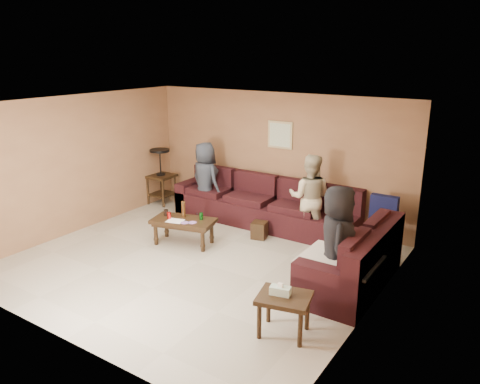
{
  "coord_description": "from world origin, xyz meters",
  "views": [
    {
      "loc": [
        4.31,
        -5.34,
        3.25
      ],
      "look_at": [
        0.25,
        0.85,
        1.0
      ],
      "focal_mm": 35.0,
      "sensor_mm": 36.0,
      "label": 1
    }
  ],
  "objects_px": {
    "waste_bin": "(259,230)",
    "person_left": "(205,180)",
    "coffee_table": "(183,223)",
    "person_right": "(337,242)",
    "sectional_sofa": "(288,225)",
    "end_table_left": "(161,175)",
    "person_middle": "(310,197)",
    "side_table_right": "(284,301)"
  },
  "relations": [
    {
      "from": "person_left",
      "to": "coffee_table",
      "type": "bearing_deg",
      "value": 127.1
    },
    {
      "from": "person_left",
      "to": "waste_bin",
      "type": "bearing_deg",
      "value": 179.51
    },
    {
      "from": "waste_bin",
      "to": "person_left",
      "type": "relative_size",
      "value": 0.2
    },
    {
      "from": "end_table_left",
      "to": "waste_bin",
      "type": "relative_size",
      "value": 3.97
    },
    {
      "from": "coffee_table",
      "to": "person_left",
      "type": "bearing_deg",
      "value": 112.02
    },
    {
      "from": "end_table_left",
      "to": "person_right",
      "type": "bearing_deg",
      "value": -20.16
    },
    {
      "from": "waste_bin",
      "to": "person_middle",
      "type": "bearing_deg",
      "value": 32.07
    },
    {
      "from": "sectional_sofa",
      "to": "person_right",
      "type": "bearing_deg",
      "value": -42.88
    },
    {
      "from": "sectional_sofa",
      "to": "end_table_left",
      "type": "relative_size",
      "value": 3.84
    },
    {
      "from": "side_table_right",
      "to": "person_middle",
      "type": "height_order",
      "value": "person_middle"
    },
    {
      "from": "coffee_table",
      "to": "waste_bin",
      "type": "distance_m",
      "value": 1.37
    },
    {
      "from": "side_table_right",
      "to": "person_left",
      "type": "relative_size",
      "value": 0.46
    },
    {
      "from": "waste_bin",
      "to": "person_right",
      "type": "xyz_separation_m",
      "value": [
        1.92,
        -1.2,
        0.63
      ]
    },
    {
      "from": "waste_bin",
      "to": "end_table_left",
      "type": "bearing_deg",
      "value": 169.0
    },
    {
      "from": "sectional_sofa",
      "to": "end_table_left",
      "type": "bearing_deg",
      "value": 172.51
    },
    {
      "from": "coffee_table",
      "to": "person_middle",
      "type": "height_order",
      "value": "person_middle"
    },
    {
      "from": "waste_bin",
      "to": "coffee_table",
      "type": "bearing_deg",
      "value": -136.0
    },
    {
      "from": "coffee_table",
      "to": "person_right",
      "type": "xyz_separation_m",
      "value": [
        2.89,
        -0.26,
        0.4
      ]
    },
    {
      "from": "end_table_left",
      "to": "side_table_right",
      "type": "distance_m",
      "value": 5.47
    },
    {
      "from": "end_table_left",
      "to": "person_right",
      "type": "xyz_separation_m",
      "value": [
        4.77,
        -1.75,
        0.15
      ]
    },
    {
      "from": "sectional_sofa",
      "to": "end_table_left",
      "type": "distance_m",
      "value": 3.4
    },
    {
      "from": "side_table_right",
      "to": "person_middle",
      "type": "xyz_separation_m",
      "value": [
        -1.02,
        2.86,
        0.34
      ]
    },
    {
      "from": "coffee_table",
      "to": "person_right",
      "type": "relative_size",
      "value": 0.75
    },
    {
      "from": "waste_bin",
      "to": "person_middle",
      "type": "distance_m",
      "value": 1.07
    },
    {
      "from": "coffee_table",
      "to": "side_table_right",
      "type": "xyz_separation_m",
      "value": [
        2.74,
        -1.45,
        0.05
      ]
    },
    {
      "from": "coffee_table",
      "to": "waste_bin",
      "type": "bearing_deg",
      "value": 44.0
    },
    {
      "from": "side_table_right",
      "to": "end_table_left",
      "type": "bearing_deg",
      "value": 147.43
    },
    {
      "from": "person_middle",
      "to": "coffee_table",
      "type": "bearing_deg",
      "value": 22.9
    },
    {
      "from": "end_table_left",
      "to": "person_right",
      "type": "relative_size",
      "value": 0.77
    },
    {
      "from": "person_middle",
      "to": "person_right",
      "type": "bearing_deg",
      "value": 108.97
    },
    {
      "from": "sectional_sofa",
      "to": "side_table_right",
      "type": "xyz_separation_m",
      "value": [
        1.25,
        -2.5,
        0.11
      ]
    },
    {
      "from": "waste_bin",
      "to": "person_left",
      "type": "bearing_deg",
      "value": 164.43
    },
    {
      "from": "end_table_left",
      "to": "person_right",
      "type": "height_order",
      "value": "person_right"
    },
    {
      "from": "person_right",
      "to": "waste_bin",
      "type": "bearing_deg",
      "value": 33.74
    },
    {
      "from": "sectional_sofa",
      "to": "person_right",
      "type": "distance_m",
      "value": 1.98
    },
    {
      "from": "side_table_right",
      "to": "person_middle",
      "type": "distance_m",
      "value": 3.05
    },
    {
      "from": "waste_bin",
      "to": "person_left",
      "type": "height_order",
      "value": "person_left"
    },
    {
      "from": "side_table_right",
      "to": "sectional_sofa",
      "type": "bearing_deg",
      "value": 116.58
    },
    {
      "from": "coffee_table",
      "to": "person_right",
      "type": "distance_m",
      "value": 2.93
    },
    {
      "from": "waste_bin",
      "to": "person_middle",
      "type": "xyz_separation_m",
      "value": [
        0.74,
        0.46,
        0.62
      ]
    },
    {
      "from": "coffee_table",
      "to": "person_left",
      "type": "height_order",
      "value": "person_left"
    },
    {
      "from": "waste_bin",
      "to": "person_middle",
      "type": "height_order",
      "value": "person_middle"
    }
  ]
}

